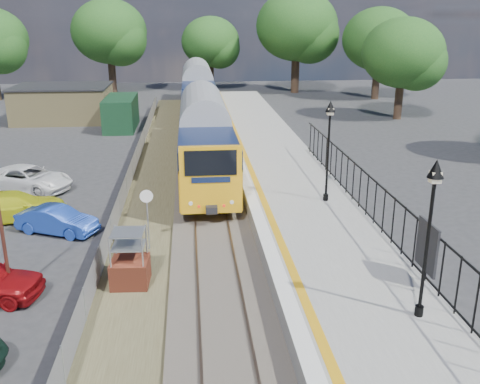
{
  "coord_description": "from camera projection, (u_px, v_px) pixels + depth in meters",
  "views": [
    {
      "loc": [
        -0.82,
        -16.78,
        9.04
      ],
      "look_at": [
        1.17,
        4.28,
        2.0
      ],
      "focal_mm": 40.0,
      "sensor_mm": 36.0,
      "label": 1
    }
  ],
  "objects": [
    {
      "name": "platform_edge",
      "position": [
        252.0,
        189.0,
        26.24
      ],
      "size": [
        0.9,
        70.0,
        0.01
      ],
      "color": "silver",
      "rests_on": "platform"
    },
    {
      "name": "platform",
      "position": [
        294.0,
        196.0,
        26.57
      ],
      "size": [
        5.0,
        70.0,
        0.9
      ],
      "primitive_type": "cube",
      "color": "gray",
      "rests_on": "ground"
    },
    {
      "name": "tree_line",
      "position": [
        209.0,
        39.0,
        56.49
      ],
      "size": [
        56.8,
        43.8,
        11.88
      ],
      "color": "#332319",
      "rests_on": "ground"
    },
    {
      "name": "wire_fence",
      "position": [
        130.0,
        175.0,
        29.55
      ],
      "size": [
        0.06,
        52.0,
        1.2
      ],
      "color": "#999EA3",
      "rests_on": "ground"
    },
    {
      "name": "car_white",
      "position": [
        28.0,
        179.0,
        28.7
      ],
      "size": [
        5.27,
        3.93,
        1.33
      ],
      "primitive_type": "imported",
      "rotation": [
        0.0,
        0.0,
        1.16
      ],
      "color": "white",
      "rests_on": "ground"
    },
    {
      "name": "ground",
      "position": [
        218.0,
        285.0,
        18.78
      ],
      "size": [
        120.0,
        120.0,
        0.0
      ],
      "primitive_type": "plane",
      "color": "#2D2D30",
      "rests_on": "ground"
    },
    {
      "name": "car_yellow",
      "position": [
        15.0,
        206.0,
        24.55
      ],
      "size": [
        4.89,
        2.86,
        1.33
      ],
      "primitive_type": "imported",
      "rotation": [
        0.0,
        0.0,
        1.8
      ],
      "color": "#CED318",
      "rests_on": "ground"
    },
    {
      "name": "victorian_lamp_south",
      "position": [
        432.0,
        203.0,
        14.13
      ],
      "size": [
        0.44,
        0.44,
        4.6
      ],
      "color": "black",
      "rests_on": "platform"
    },
    {
      "name": "car_blue",
      "position": [
        57.0,
        220.0,
        23.07
      ],
      "size": [
        3.77,
        2.57,
        1.18
      ],
      "primitive_type": "imported",
      "rotation": [
        0.0,
        0.0,
        1.16
      ],
      "color": "#1B3EA6",
      "rests_on": "ground"
    },
    {
      "name": "brick_plinth",
      "position": [
        130.0,
        260.0,
        18.46
      ],
      "size": [
        1.34,
        1.34,
        2.06
      ],
      "rotation": [
        0.0,
        0.0,
        -0.05
      ],
      "color": "brown",
      "rests_on": "ground"
    },
    {
      "name": "victorian_lamp_north",
      "position": [
        329.0,
        128.0,
        23.56
      ],
      "size": [
        0.44,
        0.44,
        4.6
      ],
      "color": "black",
      "rests_on": "platform"
    },
    {
      "name": "speed_sign",
      "position": [
        147.0,
        210.0,
        21.01
      ],
      "size": [
        0.52,
        0.13,
        2.57
      ],
      "rotation": [
        0.0,
        0.0,
        0.14
      ],
      "color": "#999EA3",
      "rests_on": "ground"
    },
    {
      "name": "train",
      "position": [
        200.0,
        104.0,
        42.3
      ],
      "size": [
        2.82,
        40.83,
        3.51
      ],
      "color": "gold",
      "rests_on": "ground"
    },
    {
      "name": "track_bed",
      "position": [
        199.0,
        195.0,
        27.84
      ],
      "size": [
        5.9,
        80.0,
        0.29
      ],
      "color": "#473F38",
      "rests_on": "ground"
    },
    {
      "name": "palisade_fence",
      "position": [
        382.0,
        208.0,
        20.89
      ],
      "size": [
        0.12,
        26.0,
        2.0
      ],
      "color": "black",
      "rests_on": "platform"
    },
    {
      "name": "outbuilding",
      "position": [
        74.0,
        105.0,
        46.8
      ],
      "size": [
        10.8,
        10.1,
        3.12
      ],
      "color": "tan",
      "rests_on": "ground"
    }
  ]
}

